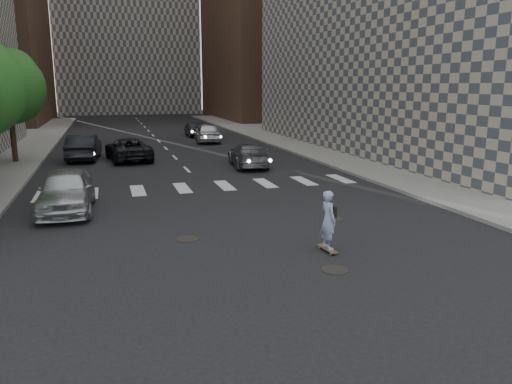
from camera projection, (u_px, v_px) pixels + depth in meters
The scene contains 13 objects.
ground at pixel (261, 245), 14.78m from camera, with size 160.00×160.00×0.00m, color black.
sidewalk_right at pixel (366, 147), 37.56m from camera, with size 13.00×80.00×0.15m, color gray.
tree_c at pixel (9, 85), 29.05m from camera, with size 4.20×4.20×6.60m.
manhole_a at pixel (335, 270), 12.77m from camera, with size 0.70×0.70×0.02m, color black.
manhole_b at pixel (188, 239), 15.33m from camera, with size 0.70×0.70×0.02m, color black.
manhole_c at pixel (334, 219), 17.57m from camera, with size 0.70×0.70×0.02m, color black.
skateboarder at pixel (328, 220), 14.02m from camera, with size 0.47×0.91×1.77m.
silver_sedan at pixel (66, 191), 18.49m from camera, with size 1.89×4.70×1.60m, color #B3B6BA.
traffic_car_a at pixel (84, 147), 31.32m from camera, with size 1.69×4.85×1.60m, color black.
traffic_car_b at pixel (248, 155), 28.75m from camera, with size 1.92×4.71×1.37m, color #5C5D64.
traffic_car_c at pixel (128, 149), 31.05m from camera, with size 2.34×5.08×1.41m, color black.
traffic_car_d at pixel (207, 132), 40.98m from camera, with size 1.90×4.73×1.61m, color silver.
traffic_car_e at pixel (195, 129), 45.60m from camera, with size 1.40×4.01×1.32m, color black.
Camera 1 is at (-4.21, -13.47, 4.66)m, focal length 35.00 mm.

